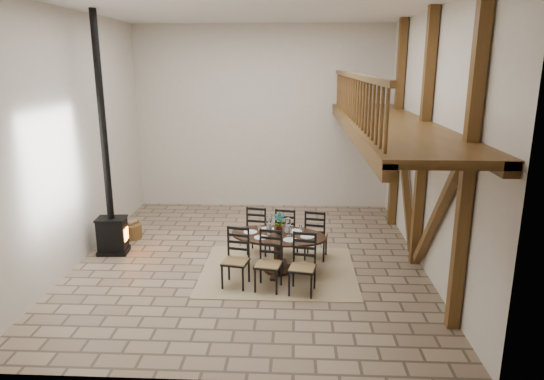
{
  "coord_description": "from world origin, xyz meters",
  "views": [
    {
      "loc": [
        0.9,
        -9.4,
        3.99
      ],
      "look_at": [
        0.43,
        0.4,
        1.4
      ],
      "focal_mm": 32.0,
      "sensor_mm": 36.0,
      "label": 1
    }
  ],
  "objects_px": {
    "log_basket": "(131,230)",
    "log_stack": "(111,243)",
    "wood_stove": "(110,202)",
    "dining_table": "(278,252)"
  },
  "relations": [
    {
      "from": "wood_stove",
      "to": "log_basket",
      "type": "relative_size",
      "value": 9.75
    },
    {
      "from": "log_basket",
      "to": "log_stack",
      "type": "height_order",
      "value": "log_basket"
    },
    {
      "from": "wood_stove",
      "to": "dining_table",
      "type": "bearing_deg",
      "value": -17.18
    },
    {
      "from": "log_basket",
      "to": "log_stack",
      "type": "bearing_deg",
      "value": -111.13
    },
    {
      "from": "log_basket",
      "to": "log_stack",
      "type": "distance_m",
      "value": 0.68
    },
    {
      "from": "wood_stove",
      "to": "log_basket",
      "type": "distance_m",
      "value": 1.33
    },
    {
      "from": "dining_table",
      "to": "log_stack",
      "type": "bearing_deg",
      "value": 174.46
    },
    {
      "from": "wood_stove",
      "to": "log_basket",
      "type": "height_order",
      "value": "wood_stove"
    },
    {
      "from": "wood_stove",
      "to": "log_stack",
      "type": "distance_m",
      "value": 1.08
    },
    {
      "from": "dining_table",
      "to": "wood_stove",
      "type": "distance_m",
      "value": 3.75
    }
  ]
}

